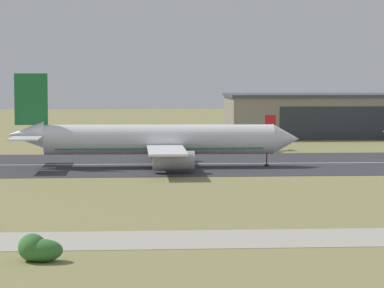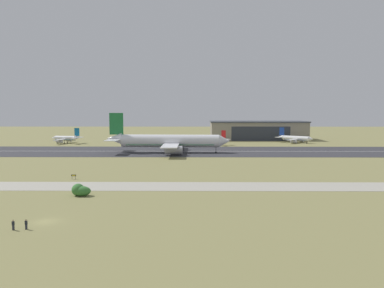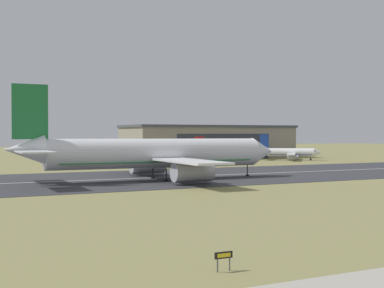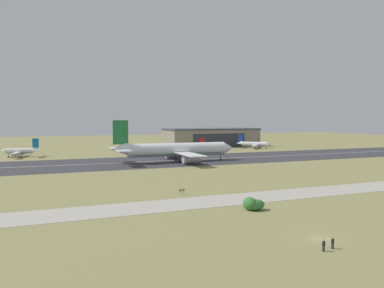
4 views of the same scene
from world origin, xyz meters
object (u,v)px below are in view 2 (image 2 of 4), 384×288
airplane_parked_west (295,138)px  spectator_right (26,224)px  airplane_landing (169,141)px  airplane_parked_centre (211,140)px  runway_sign (74,176)px  spectator_left (13,225)px  shrub_clump (80,190)px  airplane_parked_east (66,138)px

airplane_parked_west → spectator_right: (-91.56, -172.62, -1.82)m
airplane_landing → airplane_parked_centre: bearing=62.4°
runway_sign → spectator_left: 47.15m
runway_sign → spectator_right: bearing=-81.4°
airplane_parked_west → spectator_right: 195.41m
airplane_landing → shrub_clump: size_ratio=12.82×
airplane_landing → airplane_parked_west: size_ratio=2.66×
airplane_parked_centre → runway_sign: bearing=-112.0°
airplane_parked_east → spectator_left: size_ratio=13.02×
airplane_landing → spectator_right: airplane_landing is taller
airplane_landing → airplane_parked_west: (75.31, 55.86, -2.72)m
airplane_parked_west → shrub_clump: bearing=-121.5°
airplane_parked_centre → airplane_parked_west: bearing=14.5°
airplane_landing → spectator_right: size_ratio=33.65×
runway_sign → shrub_clump: bearing=-68.4°
airplane_parked_west → airplane_parked_centre: airplane_parked_west is taller
airplane_parked_centre → airplane_parked_east: airplane_parked_east is taller
airplane_parked_centre → spectator_left: airplane_parked_centre is taller
shrub_clump → runway_sign: size_ratio=3.27×
airplane_parked_centre → airplane_parked_east: 89.53m
airplane_parked_centre → shrub_clump: (-36.90, -133.51, -1.62)m
airplane_landing → runway_sign: 74.14m
airplane_parked_centre → airplane_parked_east: size_ratio=0.90×
airplane_landing → spectator_left: size_ratio=33.66×
shrub_clump → spectator_right: size_ratio=2.62×
spectator_left → runway_sign: bearing=96.1°
runway_sign → spectator_left: (5.02, -46.89, -0.12)m
airplane_parked_east → spectator_left: (48.92, -167.14, -2.19)m
airplane_parked_west → runway_sign: 160.09m
airplane_parked_centre → airplane_parked_east: (-89.18, 7.94, 0.20)m
runway_sign → spectator_right: spectator_right is taller
airplane_parked_centre → runway_sign: 121.11m
airplane_parked_west → runway_sign: bearing=-128.0°
airplane_parked_west → airplane_parked_centre: (-53.33, -13.79, 0.17)m
shrub_clump → airplane_parked_centre: bearing=74.6°
airplane_parked_west → airplane_parked_east: 142.63m
airplane_parked_centre → airplane_landing: bearing=-117.6°
runway_sign → spectator_left: bearing=-83.9°
airplane_parked_centre → airplane_parked_east: bearing=174.9°
airplane_parked_west → spectator_left: size_ratio=12.67×
airplane_parked_west → spectator_right: airplane_parked_west is taller
airplane_parked_west → airplane_parked_east: size_ratio=0.97×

